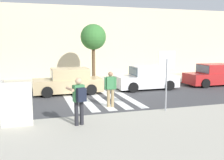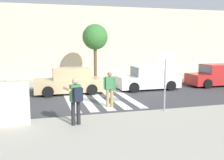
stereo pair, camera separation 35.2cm
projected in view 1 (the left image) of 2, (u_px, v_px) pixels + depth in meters
ground_plane at (100, 100)px, 14.24m from camera, size 120.00×120.00×0.00m
sidewalk_near at (149, 139)px, 8.37m from camera, size 60.00×6.00×0.14m
sidewalk_far at (80, 82)px, 19.90m from camera, size 60.00×4.80×0.14m
building_facade_far at (71, 43)px, 23.63m from camera, size 56.00×4.00×6.09m
crosswalk_stripe_0 at (70, 101)px, 13.96m from camera, size 0.44×5.20×0.01m
crosswalk_stripe_1 at (85, 100)px, 14.19m from camera, size 0.44×5.20×0.01m
crosswalk_stripe_2 at (99, 99)px, 14.43m from camera, size 0.44×5.20×0.01m
crosswalk_stripe_3 at (113, 98)px, 14.66m from camera, size 0.44×5.20×0.01m
crosswalk_stripe_4 at (127, 97)px, 14.89m from camera, size 0.44×5.20×0.01m
stop_sign at (167, 68)px, 11.23m from camera, size 0.76×0.08×2.60m
photographer_with_backpack at (79, 97)px, 9.35m from camera, size 0.70×0.92×1.72m
pedestrian_crossing at (110, 87)px, 12.60m from camera, size 0.57×0.30×1.72m
parked_car_tan at (68, 82)px, 15.90m from camera, size 4.10×1.92×1.55m
parked_car_white at (147, 78)px, 17.42m from camera, size 4.10×1.92×1.55m
parked_car_red at (214, 75)px, 18.96m from camera, size 4.10×1.92×1.55m
street_tree_center at (93, 38)px, 18.66m from camera, size 1.83×1.83×4.25m
advertising_board at (16, 105)px, 9.24m from camera, size 1.10×0.11×1.60m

